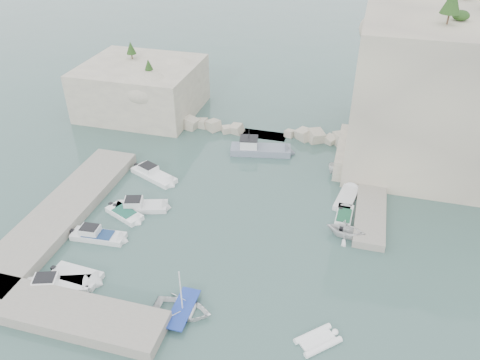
% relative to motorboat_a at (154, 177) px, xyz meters
% --- Properties ---
extents(ground, '(400.00, 400.00, 0.00)m').
position_rel_motorboat_a_xyz_m(ground, '(10.98, -8.33, 0.00)').
color(ground, '#3E5E58').
rests_on(ground, ground).
extents(cliff_east, '(26.00, 22.00, 17.00)m').
position_rel_motorboat_a_xyz_m(cliff_east, '(33.98, 14.67, 8.50)').
color(cliff_east, beige).
rests_on(cliff_east, ground).
extents(cliff_terrace, '(8.00, 10.00, 2.50)m').
position_rel_motorboat_a_xyz_m(cliff_terrace, '(23.98, 9.67, 1.25)').
color(cliff_terrace, beige).
rests_on(cliff_terrace, ground).
extents(outcrop_west, '(16.00, 14.00, 7.00)m').
position_rel_motorboat_a_xyz_m(outcrop_west, '(-9.02, 16.67, 3.50)').
color(outcrop_west, beige).
rests_on(outcrop_west, ground).
extents(quay_west, '(5.00, 24.00, 1.10)m').
position_rel_motorboat_a_xyz_m(quay_west, '(-6.02, -9.33, 0.55)').
color(quay_west, '#9E9689').
rests_on(quay_west, ground).
extents(quay_south, '(18.00, 4.00, 1.10)m').
position_rel_motorboat_a_xyz_m(quay_south, '(0.98, -20.83, 0.55)').
color(quay_south, '#9E9689').
rests_on(quay_south, ground).
extents(ledge_east, '(3.00, 16.00, 0.80)m').
position_rel_motorboat_a_xyz_m(ledge_east, '(24.48, 1.67, 0.40)').
color(ledge_east, '#9E9689').
rests_on(ledge_east, ground).
extents(breakwater, '(28.00, 3.00, 1.40)m').
position_rel_motorboat_a_xyz_m(breakwater, '(9.98, 13.67, 0.70)').
color(breakwater, beige).
rests_on(breakwater, ground).
extents(motorboat_a, '(6.76, 4.42, 1.40)m').
position_rel_motorboat_a_xyz_m(motorboat_a, '(0.00, 0.00, 0.00)').
color(motorboat_a, white).
rests_on(motorboat_a, ground).
extents(motorboat_b, '(6.15, 3.52, 1.40)m').
position_rel_motorboat_a_xyz_m(motorboat_b, '(1.29, -5.99, 0.00)').
color(motorboat_b, silver).
rests_on(motorboat_b, ground).
extents(motorboat_c, '(4.90, 3.39, 0.70)m').
position_rel_motorboat_a_xyz_m(motorboat_c, '(0.09, -7.54, 0.00)').
color(motorboat_c, white).
rests_on(motorboat_c, ground).
extents(motorboat_d, '(5.87, 2.13, 1.40)m').
position_rel_motorboat_a_xyz_m(motorboat_d, '(-0.67, -11.46, 0.00)').
color(motorboat_d, silver).
rests_on(motorboat_d, ground).
extents(motorboat_e, '(5.01, 2.31, 0.70)m').
position_rel_motorboat_a_xyz_m(motorboat_e, '(0.17, -16.76, 0.00)').
color(motorboat_e, silver).
rests_on(motorboat_e, ground).
extents(motorboat_f, '(6.35, 3.70, 1.40)m').
position_rel_motorboat_a_xyz_m(motorboat_f, '(-0.79, -18.17, 0.00)').
color(motorboat_f, white).
rests_on(motorboat_f, ground).
extents(rowboat, '(4.81, 3.44, 0.99)m').
position_rel_motorboat_a_xyz_m(rowboat, '(10.48, -17.87, 0.00)').
color(rowboat, white).
rests_on(rowboat, ground).
extents(inflatable_dinghy, '(3.76, 3.67, 0.44)m').
position_rel_motorboat_a_xyz_m(inflatable_dinghy, '(21.29, -17.83, 0.00)').
color(inflatable_dinghy, white).
rests_on(inflatable_dinghy, ground).
extents(tender_east_a, '(4.12, 3.68, 1.96)m').
position_rel_motorboat_a_xyz_m(tender_east_a, '(22.23, -4.85, 0.00)').
color(tender_east_a, silver).
rests_on(tender_east_a, ground).
extents(tender_east_b, '(1.76, 4.68, 0.70)m').
position_rel_motorboat_a_xyz_m(tender_east_b, '(21.89, -2.25, 0.00)').
color(tender_east_b, silver).
rests_on(tender_east_b, ground).
extents(tender_east_c, '(2.71, 5.75, 0.70)m').
position_rel_motorboat_a_xyz_m(tender_east_c, '(21.92, 1.38, 0.00)').
color(tender_east_c, silver).
rests_on(tender_east_c, ground).
extents(tender_east_d, '(4.49, 2.71, 1.63)m').
position_rel_motorboat_a_xyz_m(tender_east_d, '(21.35, 6.75, 0.00)').
color(tender_east_d, white).
rests_on(tender_east_d, ground).
extents(work_boat, '(8.53, 3.95, 2.20)m').
position_rel_motorboat_a_xyz_m(work_boat, '(10.63, 8.77, 0.00)').
color(work_boat, slate).
rests_on(work_boat, ground).
extents(rowboat_mast, '(0.10, 0.10, 4.20)m').
position_rel_motorboat_a_xyz_m(rowboat_mast, '(10.48, -17.87, 2.60)').
color(rowboat_mast, white).
rests_on(rowboat_mast, rowboat).
extents(vegetation, '(53.48, 13.88, 13.40)m').
position_rel_motorboat_a_xyz_m(vegetation, '(28.81, 16.07, 17.93)').
color(vegetation, '#1E4219').
rests_on(vegetation, ground).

